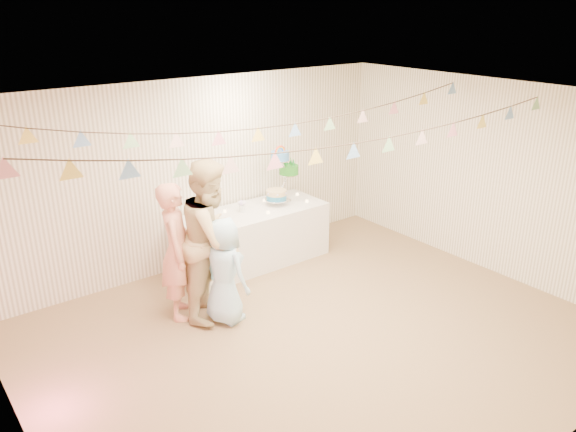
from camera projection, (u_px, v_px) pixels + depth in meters
floor at (317, 336)px, 6.29m from camera, size 6.00×6.00×0.00m
ceiling at (322, 103)px, 5.36m from camera, size 6.00×6.00×0.00m
back_wall at (201, 174)px, 7.68m from camera, size 6.00×6.00×0.00m
front_wall at (549, 334)px, 3.97m from camera, size 6.00×6.00×0.00m
left_wall at (8, 322)px, 4.12m from camera, size 5.00×5.00×0.00m
right_wall at (490, 177)px, 7.52m from camera, size 5.00×5.00×0.00m
table at (254, 236)px, 7.95m from camera, size 2.10×0.84×0.79m
cake_stand at (282, 178)px, 8.03m from camera, size 0.70×0.41×0.79m
cake_bottom at (277, 202)px, 8.01m from camera, size 0.31×0.31×0.15m
cake_middle at (289, 177)px, 8.21m from camera, size 0.27×0.27×0.22m
cake_top_tier at (280, 164)px, 7.89m from camera, size 0.25×0.25×0.19m
platter at (220, 222)px, 7.45m from camera, size 0.36×0.36×0.02m
posy at (242, 209)px, 7.74m from camera, size 0.14×0.14×0.16m
person_adult_a at (177, 251)px, 6.44m from camera, size 0.64×0.72×1.65m
person_adult_b at (212, 239)px, 6.46m from camera, size 1.16×1.15×1.89m
person_child at (225, 271)px, 6.38m from camera, size 0.53×0.70×1.27m
bunting_back at (258, 112)px, 6.26m from camera, size 5.60×1.10×0.40m
bunting_front at (335, 135)px, 5.31m from camera, size 5.60×0.90×0.36m
tealight_0 at (208, 226)px, 7.23m from camera, size 0.04×0.04×0.03m
tealight_1 at (225, 211)px, 7.74m from camera, size 0.04×0.04×0.03m
tealight_2 at (268, 212)px, 7.69m from camera, size 0.04×0.04×0.03m
tealight_3 at (265, 200)px, 8.16m from camera, size 0.04×0.04×0.03m
tealight_4 at (307, 201)px, 8.13m from camera, size 0.04×0.04×0.03m
tealight_5 at (297, 194)px, 8.42m from camera, size 0.04×0.04×0.03m
tealight_6 at (277, 201)px, 8.14m from camera, size 0.04×0.04×0.03m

